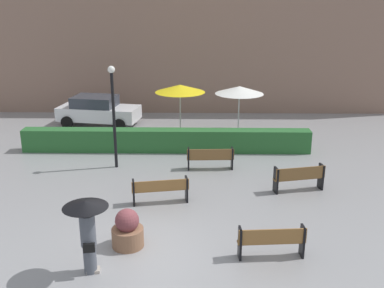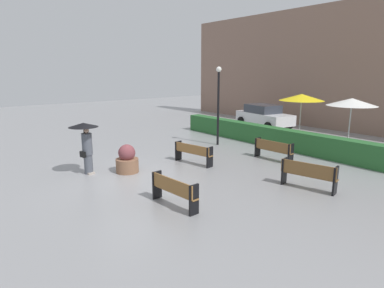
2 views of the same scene
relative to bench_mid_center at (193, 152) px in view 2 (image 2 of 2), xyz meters
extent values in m
plane|color=gray|center=(-0.22, -3.05, -0.51)|extent=(60.00, 60.00, 0.00)
cube|color=olive|center=(-0.01, 0.06, -0.05)|extent=(1.90, 0.61, 0.04)
cube|color=olive|center=(0.02, -0.09, 0.16)|extent=(1.85, 0.38, 0.36)
cube|color=black|center=(-0.87, -0.12, -0.09)|extent=(0.13, 0.37, 0.85)
cube|color=black|center=(0.86, 0.20, -0.09)|extent=(0.13, 0.37, 0.85)
cube|color=brown|center=(4.78, 1.13, -0.05)|extent=(1.84, 0.67, 0.04)
cube|color=brown|center=(4.81, 0.98, 0.19)|extent=(1.79, 0.44, 0.44)
cube|color=black|center=(3.95, 0.92, -0.05)|extent=(0.14, 0.38, 0.93)
cube|color=black|center=(5.61, 1.30, -0.05)|extent=(0.14, 0.38, 0.93)
cube|color=olive|center=(3.17, -3.20, -0.08)|extent=(1.79, 0.37, 0.04)
cube|color=olive|center=(3.18, -3.34, 0.15)|extent=(1.77, 0.18, 0.42)
cube|color=black|center=(2.35, -3.29, -0.08)|extent=(0.09, 0.33, 0.87)
cube|color=black|center=(4.00, -3.16, -0.08)|extent=(0.09, 0.33, 0.87)
cube|color=brown|center=(1.71, 3.22, -0.09)|extent=(1.86, 0.36, 0.04)
cube|color=brown|center=(1.72, 3.06, 0.14)|extent=(1.85, 0.13, 0.42)
cube|color=black|center=(0.85, 3.16, -0.08)|extent=(0.08, 0.37, 0.87)
cube|color=black|center=(2.58, 3.24, -0.08)|extent=(0.08, 0.37, 0.87)
cylinder|color=#4C515B|center=(-1.41, -3.99, -0.14)|extent=(0.32, 0.32, 0.76)
cube|color=#B2A599|center=(-1.35, -3.98, -0.47)|extent=(0.36, 0.31, 0.08)
cylinder|color=#4C515B|center=(-1.41, -3.99, 0.65)|extent=(0.38, 0.38, 0.82)
sphere|color=tan|center=(-1.41, -3.99, 1.17)|extent=(0.21, 0.21, 0.21)
cube|color=black|center=(-1.35, -4.20, 0.29)|extent=(0.29, 0.15, 0.22)
cylinder|color=black|center=(-1.39, -4.09, 0.94)|extent=(0.02, 0.02, 0.90)
cone|color=black|center=(-1.39, -4.09, 1.39)|extent=(1.09, 1.09, 0.16)
cylinder|color=brown|center=(-0.67, -2.73, -0.25)|extent=(0.88, 0.88, 0.53)
sphere|color=brown|center=(-0.67, -2.73, 0.26)|extent=(0.66, 0.66, 0.66)
cylinder|color=black|center=(-2.07, 3.34, 1.39)|extent=(0.12, 0.12, 3.81)
sphere|color=white|center=(-2.07, 3.34, 3.42)|extent=(0.28, 0.28, 0.28)
cylinder|color=silver|center=(0.36, 7.12, 0.73)|extent=(0.06, 0.06, 2.48)
cone|color=yellow|center=(0.36, 7.12, 1.97)|extent=(2.34, 2.34, 0.35)
cylinder|color=silver|center=(3.12, 7.01, 0.71)|extent=(0.06, 0.06, 2.44)
cone|color=white|center=(3.12, 7.01, 1.93)|extent=(2.26, 2.26, 0.35)
cube|color=#28602D|center=(-0.20, 5.35, -0.02)|extent=(12.67, 0.70, 1.00)
cube|color=#846656|center=(-0.22, 12.95, 3.54)|extent=(28.00, 1.20, 8.11)
cube|color=silver|center=(-4.07, 9.58, 0.16)|extent=(4.43, 2.43, 0.70)
cube|color=#333842|center=(-4.27, 9.61, 0.78)|extent=(2.44, 1.95, 0.55)
cylinder|color=black|center=(-2.52, 10.20, -0.19)|extent=(0.67, 0.32, 0.64)
cylinder|color=black|center=(-2.81, 8.48, -0.19)|extent=(0.67, 0.32, 0.64)
cylinder|color=black|center=(-5.33, 10.68, -0.19)|extent=(0.67, 0.32, 0.64)
cylinder|color=black|center=(-5.63, 8.96, -0.19)|extent=(0.67, 0.32, 0.64)
camera|label=1|loc=(1.29, -13.71, 6.02)|focal=42.37mm
camera|label=2|loc=(10.56, -8.44, 3.36)|focal=30.89mm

